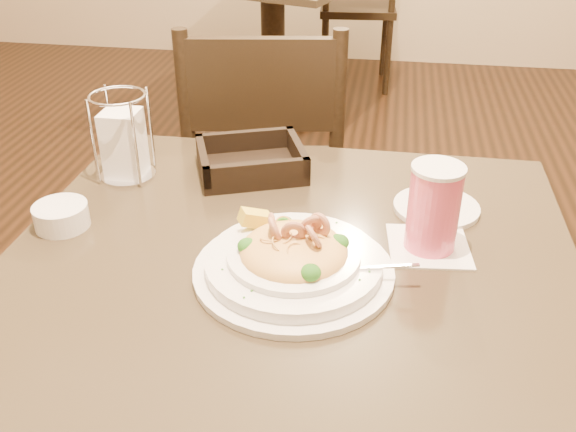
% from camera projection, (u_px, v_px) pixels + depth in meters
% --- Properties ---
extents(main_table, '(0.90, 0.90, 0.73)m').
position_uv_depth(main_table, '(286.00, 377.00, 1.10)').
color(main_table, black).
rests_on(main_table, ground).
extents(background_table, '(1.14, 1.14, 0.73)m').
position_uv_depth(background_table, '(273.00, 22.00, 3.21)').
color(background_table, black).
rests_on(background_table, ground).
extents(dining_chair_near, '(0.48, 0.48, 0.93)m').
position_uv_depth(dining_chair_near, '(266.00, 176.00, 1.75)').
color(dining_chair_near, black).
rests_on(dining_chair_near, ground).
extents(dining_chair_far, '(0.46, 0.46, 0.93)m').
position_uv_depth(dining_chair_far, '(358.00, 1.00, 3.62)').
color(dining_chair_far, black).
rests_on(dining_chair_far, ground).
extents(pasta_bowl, '(0.34, 0.30, 0.10)m').
position_uv_depth(pasta_bowl, '(294.00, 259.00, 0.95)').
color(pasta_bowl, white).
rests_on(pasta_bowl, main_table).
extents(drink_glass, '(0.14, 0.14, 0.14)m').
position_uv_depth(drink_glass, '(434.00, 209.00, 0.99)').
color(drink_glass, white).
rests_on(drink_glass, main_table).
extents(bread_basket, '(0.25, 0.22, 0.06)m').
position_uv_depth(bread_basket, '(251.00, 163.00, 1.25)').
color(bread_basket, black).
rests_on(bread_basket, main_table).
extents(napkin_caddy, '(0.11, 0.11, 0.17)m').
position_uv_depth(napkin_caddy, '(124.00, 142.00, 1.21)').
color(napkin_caddy, silver).
rests_on(napkin_caddy, main_table).
extents(side_plate, '(0.20, 0.20, 0.01)m').
position_uv_depth(side_plate, '(436.00, 207.00, 1.13)').
color(side_plate, white).
rests_on(side_plate, main_table).
extents(butter_ramekin, '(0.12, 0.12, 0.04)m').
position_uv_depth(butter_ramekin, '(61.00, 216.00, 1.08)').
color(butter_ramekin, white).
rests_on(butter_ramekin, main_table).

